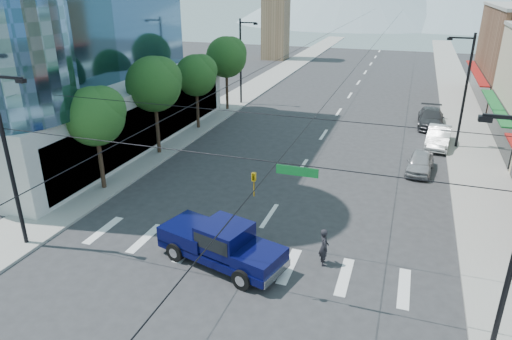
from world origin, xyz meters
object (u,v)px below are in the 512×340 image
object	(u,v)px
pickup_truck	(221,243)
pedestrian	(324,247)
parked_car_far	(431,118)
parked_car_near	(420,162)
parked_car_mid	(439,137)

from	to	relation	value
pickup_truck	pedestrian	bearing A→B (deg)	32.95
parked_car_far	parked_car_near	bearing A→B (deg)	-94.09
pickup_truck	parked_car_near	xyz separation A→B (m)	(8.81, 15.00, -0.40)
parked_car_near	parked_car_far	distance (m)	11.99
parked_car_near	parked_car_far	world-z (taller)	parked_car_far
pickup_truck	parked_car_far	distance (m)	28.63
pedestrian	parked_car_far	xyz separation A→B (m)	(5.01, 25.48, -0.13)
parked_car_near	pickup_truck	bearing A→B (deg)	-114.96
pickup_truck	parked_car_near	distance (m)	17.40
pedestrian	parked_car_near	world-z (taller)	pedestrian
pickup_truck	parked_car_near	world-z (taller)	pickup_truck
pedestrian	parked_car_far	world-z (taller)	pedestrian
pickup_truck	parked_car_near	bearing A→B (deg)	74.73
parked_car_mid	parked_car_far	xyz separation A→B (m)	(-0.52, 5.77, -0.01)
pedestrian	parked_car_near	xyz separation A→B (m)	(4.19, 13.52, -0.23)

